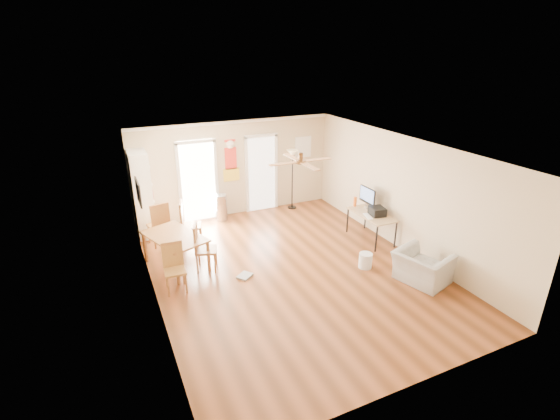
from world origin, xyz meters
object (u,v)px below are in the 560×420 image
trash_can (221,208)px  wastebasket_b (417,267)px  dining_table (176,251)px  computer_desk (371,227)px  printer (377,211)px  dining_chair_right_b (206,247)px  torchiere_lamp (292,180)px  armchair (422,267)px  dining_chair_near (175,269)px  dining_chair_far (158,223)px  wastebasket_a (365,260)px  dining_chair_right_a (191,223)px  bookshelf (142,193)px

trash_can → wastebasket_b: trash_can is taller
dining_table → computer_desk: dining_table is taller
computer_desk → printer: size_ratio=3.36×
dining_chair_right_b → computer_desk: dining_chair_right_b is taller
torchiere_lamp → wastebasket_b: 4.51m
armchair → computer_desk: bearing=-23.2°
dining_chair_near → dining_chair_far: dining_chair_far is taller
printer → trash_can: bearing=148.6°
wastebasket_a → wastebasket_b: size_ratio=1.05×
dining_chair_right_a → dining_chair_far: size_ratio=1.02×
torchiere_lamp → wastebasket_a: (-0.11, -3.74, -0.70)m
dining_chair_near → torchiere_lamp: (3.93, 2.95, 0.38)m
torchiere_lamp → printer: bearing=-72.6°
trash_can → wastebasket_a: 4.26m
trash_can → wastebasket_b: (2.85, -4.40, -0.20)m
dining_chair_right_b → trash_can: size_ratio=1.43×
bookshelf → dining_chair_far: size_ratio=1.99×
dining_table → trash_can: size_ratio=2.00×
dining_chair_near → dining_chair_far: 2.18m
dining_table → dining_chair_far: bearing=97.1°
computer_desk → dining_chair_near: bearing=-176.6°
computer_desk → printer: bearing=-60.5°
computer_desk → wastebasket_a: bearing=-130.3°
dining_chair_right_a → armchair: dining_chair_right_a is taller
printer → dining_table: bearing=-178.2°
bookshelf → dining_chair_far: bearing=-74.0°
bookshelf → wastebasket_a: bookshelf is taller
dining_chair_far → bookshelf: bearing=-85.9°
torchiere_lamp → trash_can: bearing=180.0°
dining_table → computer_desk: size_ratio=1.14×
dining_chair_far → computer_desk: (4.69, -1.89, -0.20)m
dining_table → wastebasket_b: bearing=-28.3°
dining_chair_near → computer_desk: 4.75m
printer → wastebasket_b: bearing=-83.9°
bookshelf → printer: bearing=-28.9°
dining_chair_near → armchair: 4.82m
dining_chair_right_a → wastebasket_b: (3.90, -3.28, -0.39)m
bookshelf → dining_chair_near: 3.00m
bookshelf → dining_table: bookshelf is taller
trash_can → computer_desk: size_ratio=0.57×
dining_table → wastebasket_b: (4.45, -2.40, -0.20)m
bookshelf → torchiere_lamp: bearing=0.3°
dining_chair_right_b → trash_can: 2.63m
dining_chair_right_b → dining_chair_near: dining_chair_right_b is taller
trash_can → wastebasket_a: size_ratio=2.20×
dining_chair_right_b → wastebasket_b: dining_chair_right_b is taller
dining_table → wastebasket_a: 4.02m
dining_chair_right_a → armchair: size_ratio=1.10×
trash_can → printer: printer is taller
dining_table → dining_chair_far: (-0.15, 1.23, 0.17)m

